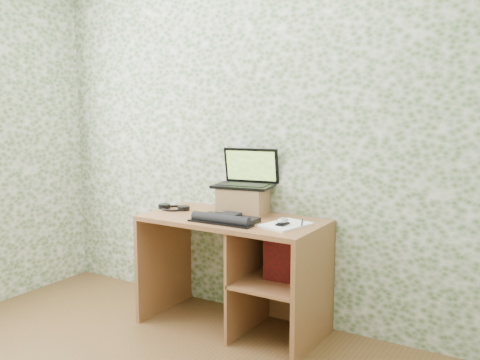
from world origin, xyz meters
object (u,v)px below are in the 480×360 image
Objects in this scene: laptop at (246,178)px; keyboard at (225,219)px; riser at (243,201)px; desk at (245,258)px; notepad at (286,225)px.

laptop is 0.97× the size of keyboard.
keyboard is at bearing -95.02° from laptop.
laptop is at bearing 94.74° from keyboard.
keyboard is (0.03, -0.28, -0.07)m from riser.
keyboard reaches higher than desk.
keyboard is 1.48× the size of notepad.
desk is 4.00× the size of notepad.
laptop reaches higher than desk.
laptop is at bearing 118.25° from desk.
keyboard is at bearing -83.25° from riser.
notepad is at bearing -38.82° from laptop.
desk is at bearing 70.87° from keyboard.
desk is at bearing -176.60° from notepad.
desk is 0.43m from notepad.
laptop reaches higher than notepad.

